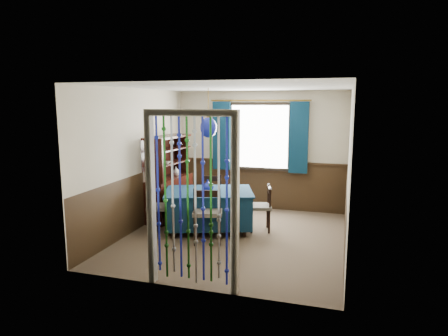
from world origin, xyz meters
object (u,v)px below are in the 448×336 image
(dining_table, at_px, (209,207))
(chair_right, at_px, (261,207))
(chair_far, at_px, (211,196))
(bowl_shelf, at_px, (165,163))
(vase_sideboard, at_px, (176,170))
(sideboard, at_px, (168,189))
(chair_near, at_px, (208,213))
(pendant_lamp, at_px, (208,127))
(vase_table, at_px, (208,186))
(chair_left, at_px, (158,207))

(dining_table, height_order, chair_right, chair_right)
(chair_far, bearing_deg, dining_table, 97.04)
(chair_right, distance_m, bowl_shelf, 1.99)
(vase_sideboard, bearing_deg, chair_far, -11.09)
(sideboard, height_order, vase_sideboard, sideboard)
(chair_far, bearing_deg, chair_near, 97.55)
(dining_table, xyz_separation_m, chair_right, (0.89, 0.28, 0.01))
(dining_table, relative_size, chair_near, 1.89)
(pendant_lamp, distance_m, vase_sideboard, 1.57)
(vase_table, relative_size, bowl_shelf, 0.85)
(sideboard, distance_m, vase_sideboard, 0.42)
(chair_right, bearing_deg, vase_sideboard, 58.57)
(sideboard, bearing_deg, vase_sideboard, 82.38)
(sideboard, bearing_deg, vase_table, -24.92)
(pendant_lamp, bearing_deg, chair_far, 106.22)
(dining_table, distance_m, pendant_lamp, 1.41)
(bowl_shelf, bearing_deg, chair_far, 22.74)
(bowl_shelf, bearing_deg, chair_near, -37.97)
(dining_table, height_order, sideboard, sideboard)
(pendant_lamp, height_order, bowl_shelf, pendant_lamp)
(chair_far, bearing_deg, vase_sideboard, -20.27)
(chair_right, height_order, bowl_shelf, bowl_shelf)
(dining_table, relative_size, vase_sideboard, 9.05)
(chair_right, height_order, vase_sideboard, vase_sideboard)
(chair_near, xyz_separation_m, chair_far, (-0.37, 1.24, -0.04))
(chair_near, height_order, pendant_lamp, pendant_lamp)
(chair_near, relative_size, pendant_lamp, 1.12)
(chair_left, distance_m, vase_table, 0.95)
(chair_near, distance_m, chair_right, 1.13)
(chair_left, distance_m, sideboard, 0.90)
(chair_near, relative_size, chair_far, 1.08)
(chair_left, bearing_deg, pendant_lamp, 97.49)
(dining_table, bearing_deg, sideboard, 132.72)
(pendant_lamp, bearing_deg, dining_table, 180.00)
(chair_left, distance_m, vase_sideboard, 1.22)
(chair_left, bearing_deg, vase_table, 92.75)
(vase_table, relative_size, vase_sideboard, 0.98)
(chair_left, relative_size, bowl_shelf, 3.70)
(vase_sideboard, bearing_deg, chair_near, -50.16)
(bowl_shelf, bearing_deg, sideboard, 104.08)
(chair_left, distance_m, pendant_lamp, 1.65)
(dining_table, xyz_separation_m, chair_near, (0.19, -0.60, 0.07))
(sideboard, distance_m, bowl_shelf, 0.62)
(chair_far, bearing_deg, chair_right, 152.31)
(chair_far, height_order, vase_table, vase_table)
(dining_table, bearing_deg, chair_right, -1.89)
(chair_left, bearing_deg, chair_right, 95.75)
(vase_table, distance_m, vase_sideboard, 1.32)
(pendant_lamp, bearing_deg, sideboard, 152.20)
(chair_near, relative_size, vase_sideboard, 4.79)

